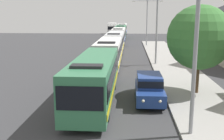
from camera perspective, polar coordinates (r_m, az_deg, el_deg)
bus_lead at (r=18.73m, az=-3.55°, el=-1.59°), size 2.58×11.49×3.21m
bus_second_in_line at (r=31.06m, az=-0.61°, el=3.69°), size 2.58×11.00×3.21m
bus_middle at (r=43.29m, az=0.65°, el=5.93°), size 2.58×11.81×3.21m
bus_fourth_in_line at (r=56.31m, az=1.39°, el=7.23°), size 2.58×11.43×3.21m
bus_rear at (r=69.03m, az=1.84°, el=8.03°), size 2.58×11.14×3.21m
bus_tail_end at (r=81.71m, az=2.15°, el=8.58°), size 2.58×11.26×3.21m
white_suv at (r=19.00m, az=7.71°, el=-3.53°), size 1.86×4.73×1.90m
box_truck_oncoming at (r=86.05m, az=0.01°, el=8.74°), size 2.35×6.89×3.15m
streetlamp_near at (r=13.30m, az=17.19°, el=8.56°), size 6.22×0.28×8.51m
streetlamp_mid at (r=32.55m, az=9.31°, el=10.76°), size 6.52×0.28×8.85m
streetlamp_far at (r=51.97m, az=7.27°, el=10.68°), size 5.49×0.28×8.33m
roadside_tree at (r=20.96m, az=17.66°, el=6.45°), size 4.69×4.69×6.47m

